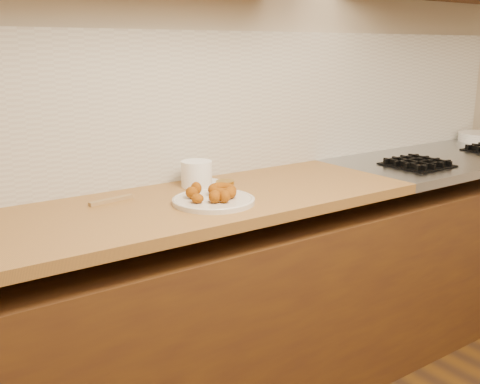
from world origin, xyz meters
The scene contains 13 objects.
wall_back centered at (0.00, 2.00, 1.35)m, with size 4.00×0.02×2.70m, color #BBAC93.
base_cabinet centered at (0.00, 1.69, 0.39)m, with size 3.60×0.60×0.77m, color #512F10.
butcher_block centered at (-0.65, 1.69, 0.88)m, with size 2.30×0.62×0.04m, color olive.
stovetop centered at (1.15, 1.69, 0.88)m, with size 1.30×0.62×0.04m, color #9EA0A5.
backsplash centered at (0.00, 1.99, 1.20)m, with size 3.60×0.02×0.60m, color beige.
burner_grates centered at (1.13, 1.61, 0.91)m, with size 0.91×0.26×0.03m.
donut_plate centered at (-0.32, 1.61, 0.91)m, with size 0.29×0.29×0.02m, color beige.
ring_donut centered at (-0.27, 1.63, 0.93)m, with size 0.10×0.10×0.04m, color #964402.
fried_dough_chunks centered at (-0.34, 1.60, 0.94)m, with size 0.18×0.20×0.05m.
plastic_tub centered at (-0.24, 1.86, 0.95)m, with size 0.12×0.12×0.10m, color white.
tub_lid centered at (-0.19, 1.88, 0.90)m, with size 0.12×0.12×0.01m, color silver.
brass_jar_lid centered at (-0.13, 1.82, 0.91)m, with size 0.07×0.07×0.01m, color #BC8D2C.
wooden_utensil centered at (-0.61, 1.83, 0.91)m, with size 0.17×0.02×0.01m, color olive.
Camera 1 is at (-1.34, -0.01, 1.43)m, focal length 42.00 mm.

